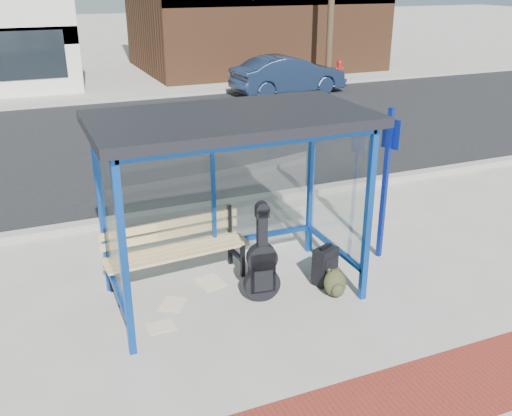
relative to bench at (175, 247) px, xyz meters
name	(u,v)px	position (x,y,z in m)	size (l,w,h in m)	color
ground	(234,294)	(0.60, -0.62, -0.52)	(120.00, 120.00, 0.00)	#B2ADA0
curb_near	(176,212)	(0.60, 2.28, -0.46)	(60.00, 0.25, 0.12)	gray
street_asphalt	(122,142)	(0.60, 7.38, -0.52)	(60.00, 10.00, 0.00)	black
curb_far	(92,102)	(0.60, 12.48, -0.46)	(60.00, 0.25, 0.12)	gray
far_sidewalk	(85,93)	(0.60, 14.38, -0.52)	(60.00, 4.00, 0.01)	#B2ADA0
bus_shelter	(230,141)	(0.60, -0.55, 1.55)	(3.30, 1.80, 2.42)	#0E3F9F
bench	(175,247)	(0.00, 0.00, 0.00)	(1.98, 0.61, 0.92)	black
guitar_bag	(262,267)	(0.89, -0.88, -0.05)	(0.48, 0.20, 1.28)	black
suitcase	(325,266)	(1.85, -0.83, -0.26)	(0.38, 0.32, 0.57)	black
backpack	(335,284)	(1.81, -1.18, -0.35)	(0.34, 0.32, 0.37)	#2D2F1A
sign_post	(386,176)	(3.01, -0.42, 0.74)	(0.14, 0.27, 2.25)	navy
newspaper_a	(161,327)	(-0.48, -1.00, -0.52)	(0.33, 0.26, 0.01)	white
newspaper_b	(173,304)	(-0.22, -0.55, -0.52)	(0.37, 0.29, 0.01)	white
newspaper_c	(210,283)	(0.40, -0.22, -0.52)	(0.42, 0.33, 0.01)	white
parked_car	(288,75)	(7.24, 11.43, 0.14)	(1.40, 4.03, 1.33)	#172540
fire_hydrant	(339,68)	(10.55, 13.54, -0.12)	(0.33, 0.22, 0.74)	#AD0C0F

